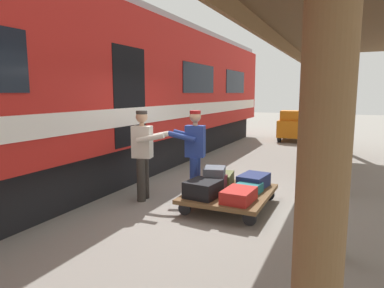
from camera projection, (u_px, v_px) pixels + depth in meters
name	position (u px, v px, depth m)	size (l,w,h in m)	color
ground_plane	(221.00, 202.00, 6.44)	(60.00, 60.00, 0.00)	gray
platform_canopy	(344.00, 12.00, 5.17)	(3.20, 14.84, 3.56)	brown
train_car	(73.00, 92.00, 7.57)	(3.02, 20.30, 4.00)	#B21E19
luggage_cart	(230.00, 194.00, 6.12)	(1.39, 1.73, 0.29)	brown
suitcase_navy_fabric	(254.00, 181.00, 6.39)	(0.45, 0.64, 0.24)	navy
suitcase_teal_softside	(247.00, 189.00, 5.97)	(0.40, 0.58, 0.16)	#1E666B
suitcase_burgundy_valise	(213.00, 183.00, 6.22)	(0.40, 0.48, 0.25)	maroon
suitcase_red_plastic	(239.00, 195.00, 5.54)	(0.45, 0.62, 0.20)	#AD231E
suitcase_olive_duffel	(222.00, 178.00, 6.65)	(0.38, 0.60, 0.20)	brown
suitcase_black_hardshell	(203.00, 189.00, 5.79)	(0.51, 0.56, 0.28)	black
suitcase_slate_roller	(214.00, 172.00, 6.20)	(0.36, 0.43, 0.17)	#4C515B
porter_in_overalls	(194.00, 151.00, 6.55)	(0.71, 0.51, 1.70)	navy
porter_by_door	(143.00, 152.00, 6.45)	(0.72, 0.52, 1.70)	#332D28
baggage_tug	(293.00, 126.00, 14.51)	(1.12, 1.72, 1.30)	orange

